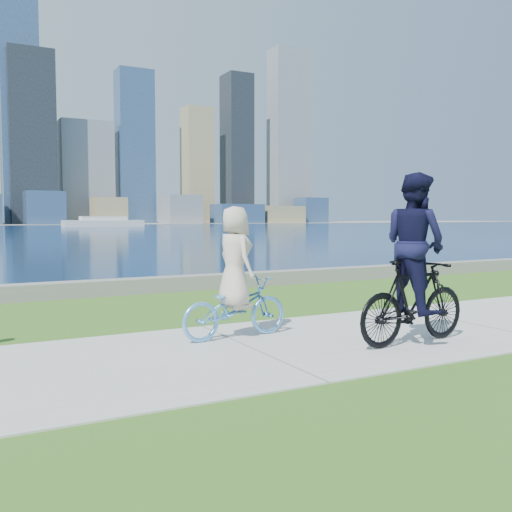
{
  "coord_description": "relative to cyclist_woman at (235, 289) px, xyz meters",
  "views": [
    {
      "loc": [
        -3.46,
        -6.64,
        1.78
      ],
      "look_at": [
        1.1,
        1.97,
        1.1
      ],
      "focal_mm": 40.0,
      "sensor_mm": 36.0,
      "label": 1
    }
  ],
  "objects": [
    {
      "name": "seawall",
      "position": [
        -0.09,
        5.48,
        -0.55
      ],
      "size": [
        90.0,
        0.5,
        0.35
      ],
      "primitive_type": "cube",
      "color": "slate",
      "rests_on": "ground"
    },
    {
      "name": "concrete_path",
      "position": [
        -0.09,
        -0.72,
        -0.72
      ],
      "size": [
        80.0,
        3.5,
        0.02
      ],
      "primitive_type": "cube",
      "color": "#ACADA7",
      "rests_on": "ground"
    },
    {
      "name": "cyclist_man",
      "position": [
        2.01,
        -1.5,
        0.28
      ],
      "size": [
        0.78,
        1.98,
        2.35
      ],
      "rotation": [
        0.0,
        0.0,
        1.64
      ],
      "color": "black",
      "rests_on": "ground"
    },
    {
      "name": "ground",
      "position": [
        -0.09,
        -0.72,
        -0.73
      ],
      "size": [
        320.0,
        320.0,
        0.0
      ],
      "primitive_type": "plane",
      "color": "#305D18",
      "rests_on": "ground"
    },
    {
      "name": "cyclist_woman",
      "position": [
        0.0,
        0.0,
        0.0
      ],
      "size": [
        0.72,
        1.73,
        1.91
      ],
      "rotation": [
        0.0,
        0.0,
        1.65
      ],
      "color": "#61ACEB",
      "rests_on": "ground"
    },
    {
      "name": "ferry_far",
      "position": [
        18.51,
        89.31,
        0.01
      ],
      "size": [
        13.05,
        3.73,
        1.77
      ],
      "color": "silver",
      "rests_on": "ground"
    }
  ]
}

